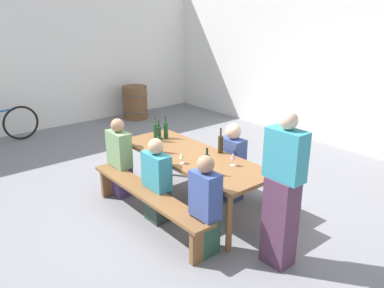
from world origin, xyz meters
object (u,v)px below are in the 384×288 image
at_px(wine_bottle_0, 156,131).
at_px(standing_host, 282,195).
at_px(wine_bottle_5, 221,144).
at_px(seated_guest_near_0, 120,160).
at_px(wine_bottle_3, 159,134).
at_px(wine_glass_1, 233,156).
at_px(seated_guest_near_1, 157,183).
at_px(seated_guest_far_0, 232,164).
at_px(wine_bottle_4, 207,164).
at_px(wine_glass_0, 182,156).
at_px(wine_bottle_1, 160,144).
at_px(tasting_table, 192,160).
at_px(wine_barrel, 135,102).
at_px(seated_guest_near_2, 205,208).
at_px(bench_far, 230,169).
at_px(bench_near, 147,197).
at_px(wine_bottle_2, 166,130).

bearing_deg(wine_bottle_0, standing_host, -2.42).
xyz_separation_m(wine_bottle_5, seated_guest_near_0, (-1.11, -0.91, -0.34)).
relative_size(wine_bottle_3, wine_glass_1, 1.92).
distance_m(seated_guest_near_1, seated_guest_far_0, 1.15).
height_order(wine_bottle_4, wine_glass_0, wine_bottle_4).
relative_size(wine_bottle_5, seated_guest_near_0, 0.30).
bearing_deg(wine_bottle_1, wine_glass_0, -1.36).
bearing_deg(wine_glass_0, wine_bottle_3, 163.13).
height_order(seated_guest_near_1, seated_guest_far_0, seated_guest_far_0).
height_order(tasting_table, wine_barrel, wine_barrel).
relative_size(wine_glass_1, standing_host, 0.10).
relative_size(wine_bottle_5, wine_glass_1, 2.09).
height_order(wine_bottle_0, seated_guest_near_0, seated_guest_near_0).
height_order(tasting_table, wine_glass_0, wine_glass_0).
bearing_deg(wine_barrel, wine_bottle_1, -26.98).
xyz_separation_m(seated_guest_near_1, seated_guest_near_2, (0.91, 0.00, 0.03)).
bearing_deg(wine_barrel, seated_guest_near_0, -34.32).
distance_m(wine_bottle_4, seated_guest_near_2, 0.55).
relative_size(wine_bottle_0, wine_bottle_5, 0.92).
distance_m(wine_bottle_0, wine_glass_0, 1.05).
distance_m(bench_far, wine_glass_1, 0.97).
distance_m(bench_near, wine_barrel, 4.99).
relative_size(wine_bottle_2, wine_bottle_4, 1.02).
distance_m(wine_glass_0, seated_guest_near_1, 0.46).
xyz_separation_m(bench_far, standing_host, (1.54, -0.80, 0.44)).
height_order(bench_far, wine_bottle_2, wine_bottle_2).
distance_m(bench_far, seated_guest_far_0, 0.30).
relative_size(seated_guest_near_1, seated_guest_far_0, 0.98).
height_order(bench_far, seated_guest_far_0, seated_guest_far_0).
distance_m(wine_bottle_3, wine_barrel, 4.05).
bearing_deg(wine_bottle_3, wine_glass_1, 7.38).
bearing_deg(wine_bottle_4, wine_bottle_1, -179.42).
relative_size(tasting_table, seated_guest_near_2, 2.00).
bearing_deg(wine_bottle_5, wine_barrel, 162.52).
distance_m(seated_guest_far_0, standing_host, 1.52).
relative_size(wine_glass_0, seated_guest_far_0, 0.13).
relative_size(wine_bottle_1, wine_glass_0, 2.07).
distance_m(wine_bottle_4, standing_host, 0.97).
xyz_separation_m(tasting_table, bench_far, (0.00, 0.72, -0.32)).
xyz_separation_m(wine_bottle_5, seated_guest_near_1, (-0.18, -0.91, -0.36)).
height_order(bench_near, wine_bottle_1, wine_bottle_1).
xyz_separation_m(wine_bottle_1, standing_host, (1.88, 0.18, -0.06)).
relative_size(bench_near, seated_guest_near_0, 1.93).
relative_size(wine_glass_1, seated_guest_near_0, 0.14).
bearing_deg(wine_bottle_3, seated_guest_near_0, -109.85).
bearing_deg(wine_bottle_2, wine_bottle_5, 11.85).
height_order(seated_guest_near_2, wine_barrel, seated_guest_near_2).
bearing_deg(seated_guest_near_1, bench_near, -179.12).
height_order(wine_bottle_0, wine_bottle_2, wine_bottle_2).
bearing_deg(wine_bottle_2, seated_guest_far_0, 23.91).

